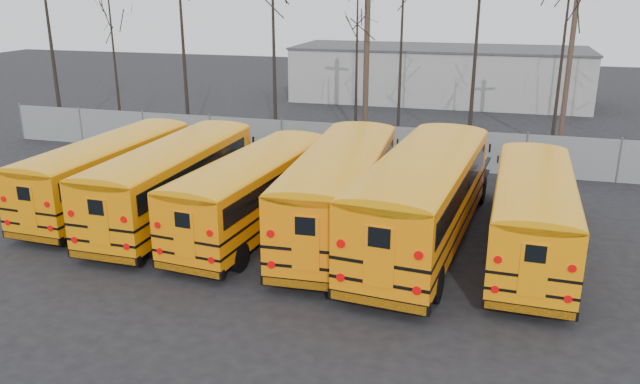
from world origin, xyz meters
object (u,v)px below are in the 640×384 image
(bus_a, at_px, (111,167))
(bus_f, at_px, (533,207))
(bus_e, at_px, (425,191))
(utility_pole_right, at_px, (569,68))
(utility_pole_left, at_px, (367,49))
(bus_d, at_px, (342,184))
(bus_c, at_px, (256,186))
(bus_b, at_px, (176,174))

(bus_a, distance_m, bus_f, 15.86)
(bus_a, xyz_separation_m, bus_e, (12.38, -0.65, 0.29))
(bus_f, distance_m, utility_pole_right, 15.18)
(bus_f, bearing_deg, bus_a, 179.73)
(bus_a, bearing_deg, utility_pole_right, 40.87)
(utility_pole_left, xyz_separation_m, utility_pole_right, (10.54, 0.43, -0.73))
(bus_d, xyz_separation_m, bus_e, (2.91, -0.30, 0.08))
(bus_a, height_order, bus_e, bus_e)
(bus_e, relative_size, bus_f, 1.17)
(bus_c, bearing_deg, utility_pole_left, 92.06)
(bus_a, height_order, utility_pole_left, utility_pole_left)
(bus_a, height_order, bus_c, bus_c)
(bus_e, bearing_deg, bus_d, 179.87)
(bus_a, distance_m, bus_c, 6.49)
(bus_a, relative_size, bus_c, 0.99)
(bus_c, height_order, bus_d, bus_d)
(bus_d, distance_m, bus_f, 6.38)
(bus_a, distance_m, utility_pole_left, 16.01)
(bus_a, bearing_deg, bus_f, 0.39)
(bus_f, bearing_deg, bus_b, -178.34)
(bus_b, xyz_separation_m, bus_f, (12.70, -0.04, -0.06))
(bus_b, relative_size, bus_f, 1.03)
(bus_b, height_order, utility_pole_right, utility_pole_right)
(bus_d, height_order, utility_pole_left, utility_pole_left)
(bus_e, distance_m, bus_f, 3.47)
(bus_b, bearing_deg, utility_pole_right, 45.82)
(bus_e, distance_m, utility_pole_left, 15.60)
(bus_c, relative_size, utility_pole_right, 1.20)
(bus_a, xyz_separation_m, bus_b, (3.14, -0.54, 0.09))
(bus_d, xyz_separation_m, bus_f, (6.37, -0.23, -0.18))
(bus_c, distance_m, bus_d, 3.08)
(bus_c, bearing_deg, bus_e, 7.45)
(bus_c, distance_m, bus_e, 5.95)
(bus_f, bearing_deg, utility_pole_left, 122.40)
(bus_e, height_order, utility_pole_left, utility_pole_left)
(bus_e, relative_size, utility_pole_right, 1.40)
(bus_d, xyz_separation_m, utility_pole_left, (-2.10, 14.12, 3.33))
(bus_c, bearing_deg, bus_a, 178.36)
(bus_e, height_order, utility_pole_right, utility_pole_right)
(bus_f, xyz_separation_m, utility_pole_left, (-8.48, 14.34, 3.52))
(bus_b, distance_m, bus_f, 12.70)
(bus_c, height_order, utility_pole_left, utility_pole_left)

